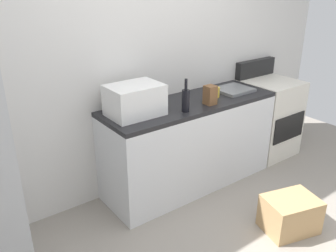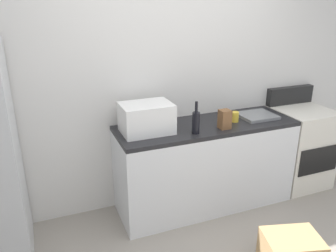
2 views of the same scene
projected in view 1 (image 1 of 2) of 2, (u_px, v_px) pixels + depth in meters
wall_back at (144, 58)px, 3.38m from camera, size 5.00×0.10×2.60m
kitchen_counter at (190, 144)px, 3.62m from camera, size 1.80×0.60×0.90m
stove_oven at (268, 116)px, 4.29m from camera, size 0.60×0.61×1.10m
microwave at (135, 100)px, 3.07m from camera, size 0.46×0.34×0.27m
sink_basin at (234, 90)px, 3.75m from camera, size 0.36×0.32×0.03m
wine_bottle at (186, 100)px, 3.15m from camera, size 0.07×0.07×0.30m
coffee_mug at (216, 92)px, 3.55m from camera, size 0.08×0.08×0.10m
knife_block at (210, 95)px, 3.34m from camera, size 0.10×0.10×0.18m
cardboard_box_large at (290, 214)px, 3.03m from camera, size 0.51×0.43×0.30m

